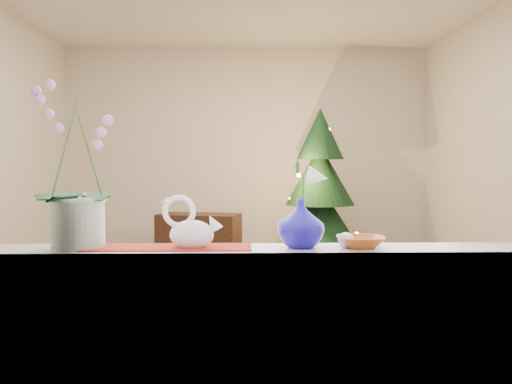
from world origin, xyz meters
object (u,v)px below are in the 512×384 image
swan (192,223)px  xmas_tree (320,192)px  orchid_pot (77,164)px  side_table (199,243)px  paperweight (346,240)px  amber_dish (361,243)px  blue_vase (301,220)px

swan → xmas_tree: (1.08, 4.10, -0.09)m
orchid_pot → side_table: 4.28m
swan → paperweight: 0.63m
amber_dish → orchid_pot: bearing=179.4°
blue_vase → paperweight: bearing=-3.4°
xmas_tree → side_table: 1.50m
swan → orchid_pot: bearing=153.0°
swan → amber_dish: 0.69m
blue_vase → side_table: (-0.73, 4.18, -0.69)m
blue_vase → swan: bearing=-177.7°
swan → xmas_tree: xmas_tree is taller
swan → xmas_tree: 4.24m
swan → amber_dish: size_ratio=1.47×
blue_vase → paperweight: size_ratio=3.60×
orchid_pot → paperweight: (1.08, -0.01, -0.31)m
paperweight → swan: bearing=-179.4°
blue_vase → amber_dish: size_ratio=1.38×
side_table → paperweight: bearing=-64.4°
paperweight → xmas_tree: xmas_tree is taller
amber_dish → xmas_tree: size_ratio=0.09×
blue_vase → side_table: 4.30m
side_table → xmas_tree: bearing=9.3°
swan → blue_vase: blue_vase is taller
swan → xmas_tree: size_ratio=0.13×
orchid_pot → amber_dish: size_ratio=4.12×
orchid_pot → swan: 0.52m
orchid_pot → swan: orchid_pot is taller
xmas_tree → side_table: bearing=175.9°
orchid_pot → paperweight: bearing=-0.7°
orchid_pot → side_table: bearing=87.6°
xmas_tree → amber_dish: bearing=-95.6°
xmas_tree → side_table: size_ratio=2.07×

